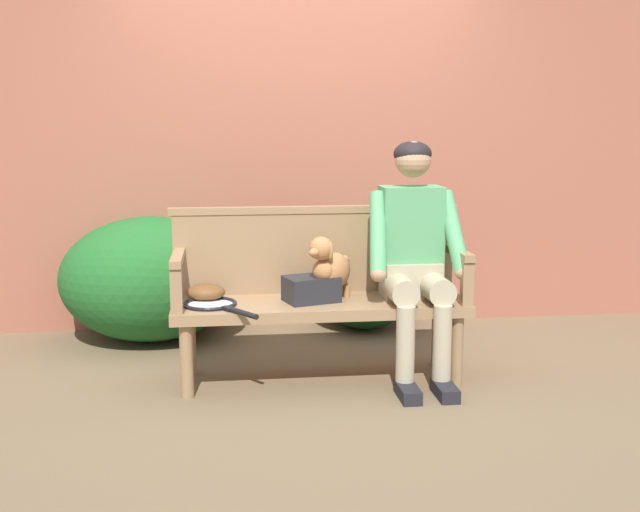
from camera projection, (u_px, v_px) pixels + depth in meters
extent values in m
plane|color=brown|center=(320.00, 380.00, 4.37)|extent=(40.00, 40.00, 0.00)
cube|color=#9E5642|center=(296.00, 132.00, 5.49)|extent=(8.00, 0.30, 2.72)
ellipsoid|color=#194C1E|center=(366.00, 274.00, 5.39)|extent=(0.74, 0.69, 0.78)
ellipsoid|color=#1E5B23|center=(151.00, 279.00, 5.12)|extent=(1.18, 0.99, 0.82)
cube|color=#93704C|center=(320.00, 306.00, 4.29)|extent=(1.61, 0.50, 0.06)
cylinder|color=#93704C|center=(187.00, 361.00, 4.06)|extent=(0.07, 0.07, 0.40)
cylinder|color=#93704C|center=(457.00, 351.00, 4.23)|extent=(0.07, 0.07, 0.40)
cylinder|color=#93704C|center=(190.00, 341.00, 4.43)|extent=(0.07, 0.07, 0.40)
cylinder|color=#93704C|center=(437.00, 332.00, 4.61)|extent=(0.07, 0.07, 0.40)
cube|color=#93704C|center=(315.00, 253.00, 4.47)|extent=(1.61, 0.05, 0.46)
cube|color=#93704C|center=(315.00, 210.00, 4.42)|extent=(1.65, 0.06, 0.04)
cube|color=#93704C|center=(176.00, 291.00, 3.97)|extent=(0.06, 0.06, 0.24)
cube|color=#93704C|center=(178.00, 257.00, 4.15)|extent=(0.06, 0.50, 0.04)
cube|color=#93704C|center=(467.00, 284.00, 4.15)|extent=(0.06, 0.06, 0.24)
cube|color=#93704C|center=(456.00, 251.00, 4.34)|extent=(0.06, 0.50, 0.04)
cube|color=black|center=(408.00, 392.00, 4.07)|extent=(0.10, 0.24, 0.07)
cylinder|color=tan|center=(405.00, 344.00, 4.11)|extent=(0.10, 0.10, 0.41)
cylinder|color=tan|center=(399.00, 289.00, 4.22)|extent=(0.15, 0.32, 0.15)
cube|color=black|center=(445.00, 391.00, 4.09)|extent=(0.10, 0.24, 0.07)
cylinder|color=tan|center=(442.00, 343.00, 4.13)|extent=(0.10, 0.10, 0.41)
cylinder|color=tan|center=(435.00, 288.00, 4.24)|extent=(0.15, 0.32, 0.15)
cube|color=tan|center=(411.00, 279.00, 4.38)|extent=(0.32, 0.24, 0.20)
cube|color=#519960|center=(411.00, 233.00, 4.36)|extent=(0.34, 0.22, 0.52)
cylinder|color=#519960|center=(378.00, 233.00, 4.21)|extent=(0.14, 0.33, 0.45)
sphere|color=tan|center=(378.00, 273.00, 4.12)|extent=(0.09, 0.09, 0.09)
cylinder|color=#519960|center=(453.00, 231.00, 4.26)|extent=(0.14, 0.33, 0.45)
sphere|color=tan|center=(462.00, 271.00, 4.18)|extent=(0.09, 0.09, 0.09)
sphere|color=tan|center=(413.00, 159.00, 4.27)|extent=(0.20, 0.20, 0.20)
ellipsoid|color=black|center=(413.00, 154.00, 4.27)|extent=(0.21, 0.21, 0.14)
cylinder|color=#AD7042|center=(317.00, 294.00, 4.29)|extent=(0.04, 0.04, 0.07)
cylinder|color=#AD7042|center=(332.00, 296.00, 4.24)|extent=(0.04, 0.04, 0.07)
cylinder|color=#AD7042|center=(333.00, 289.00, 4.42)|extent=(0.04, 0.04, 0.07)
cylinder|color=#AD7042|center=(347.00, 291.00, 4.37)|extent=(0.04, 0.04, 0.07)
ellipsoid|color=#AD7042|center=(332.00, 271.00, 4.31)|extent=(0.30, 0.31, 0.21)
sphere|color=#AD7042|center=(323.00, 271.00, 4.23)|extent=(0.12, 0.12, 0.12)
sphere|color=#AD7042|center=(321.00, 249.00, 4.19)|extent=(0.13, 0.13, 0.13)
ellipsoid|color=#AD7042|center=(315.00, 252.00, 4.14)|extent=(0.09, 0.09, 0.05)
ellipsoid|color=#AD7042|center=(313.00, 249.00, 4.22)|extent=(0.05, 0.05, 0.10)
ellipsoid|color=#AD7042|center=(330.00, 251.00, 4.16)|extent=(0.05, 0.05, 0.10)
sphere|color=#AD7042|center=(344.00, 260.00, 4.40)|extent=(0.06, 0.06, 0.06)
torus|color=black|center=(210.00, 304.00, 4.18)|extent=(0.40, 0.40, 0.02)
cylinder|color=silver|center=(210.00, 305.00, 4.18)|extent=(0.25, 0.25, 0.00)
cube|color=black|center=(228.00, 308.00, 4.05)|extent=(0.07, 0.08, 0.02)
cylinder|color=black|center=(244.00, 313.00, 3.95)|extent=(0.15, 0.20, 0.03)
ellipsoid|color=brown|center=(206.00, 292.00, 4.29)|extent=(0.24, 0.20, 0.09)
cube|color=#232328|center=(311.00, 289.00, 4.26)|extent=(0.33, 0.27, 0.14)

